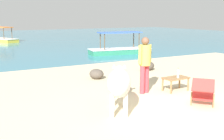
% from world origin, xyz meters
% --- Properties ---
extents(sand_beach, '(18.00, 14.00, 0.04)m').
position_xyz_m(sand_beach, '(0.00, 0.00, 0.02)').
color(sand_beach, beige).
rests_on(sand_beach, ground).
extents(water_surface, '(60.00, 36.00, 0.03)m').
position_xyz_m(water_surface, '(0.00, 22.00, 0.00)').
color(water_surface, teal).
rests_on(water_surface, ground).
extents(cow, '(1.27, 1.76, 1.04)m').
position_xyz_m(cow, '(-1.45, 0.84, 0.72)').
color(cow, silver).
rests_on(cow, sand_beach).
extents(low_bench_table, '(0.77, 0.46, 0.41)m').
position_xyz_m(low_bench_table, '(0.90, 1.54, 0.38)').
color(low_bench_table, olive).
rests_on(low_bench_table, sand_beach).
extents(bottle, '(0.07, 0.07, 0.30)m').
position_xyz_m(bottle, '(0.91, 1.45, 0.57)').
color(bottle, '#A3C6D1').
rests_on(bottle, low_bench_table).
extents(deck_chair_far, '(0.93, 0.90, 0.68)m').
position_xyz_m(deck_chair_far, '(0.54, 0.15, 0.42)').
color(deck_chair_far, olive).
rests_on(deck_chair_far, sand_beach).
extents(person_standing, '(0.50, 0.32, 1.62)m').
position_xyz_m(person_standing, '(-0.05, 1.79, 0.99)').
color(person_standing, '#CC3D47').
rests_on(person_standing, sand_beach).
extents(shore_rock_large, '(0.66, 0.69, 0.36)m').
position_xyz_m(shore_rock_large, '(-0.46, 4.10, 0.22)').
color(shore_rock_large, brown).
rests_on(shore_rock_large, sand_beach).
extents(shore_rock_medium, '(0.73, 0.66, 0.37)m').
position_xyz_m(shore_rock_medium, '(2.06, 4.53, 0.23)').
color(shore_rock_medium, brown).
rests_on(shore_rock_medium, sand_beach).
extents(boat_green, '(3.80, 1.69, 1.29)m').
position_xyz_m(boat_green, '(3.71, 9.55, 0.29)').
color(boat_green, '#338E66').
rests_on(boat_green, water_surface).
extents(boat_yellow, '(2.58, 3.82, 1.29)m').
position_xyz_m(boat_yellow, '(-1.42, 21.04, 0.29)').
color(boat_yellow, gold).
rests_on(boat_yellow, water_surface).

